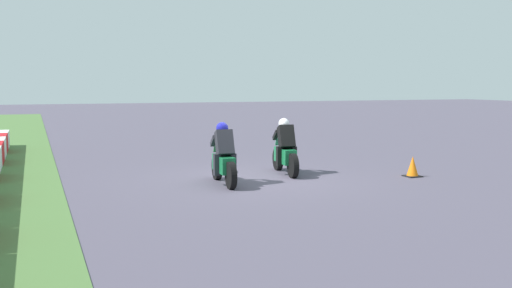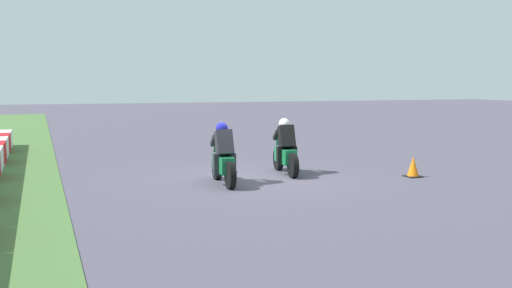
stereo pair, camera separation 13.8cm
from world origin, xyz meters
name	(u,v)px [view 1 (the left image)]	position (x,y,z in m)	size (l,w,h in m)	color
ground_plane	(256,179)	(0.00, 0.00, 0.00)	(120.00, 120.00, 0.00)	#4E4758
rider_lane_a	(285,151)	(0.52, -1.05, 0.62)	(2.04, 0.58, 1.51)	black
rider_lane_b	(224,159)	(-0.39, 1.01, 0.62)	(2.04, 0.55, 1.51)	black
traffic_cone	(413,167)	(-1.13, -3.98, 0.25)	(0.40, 0.40, 0.55)	black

